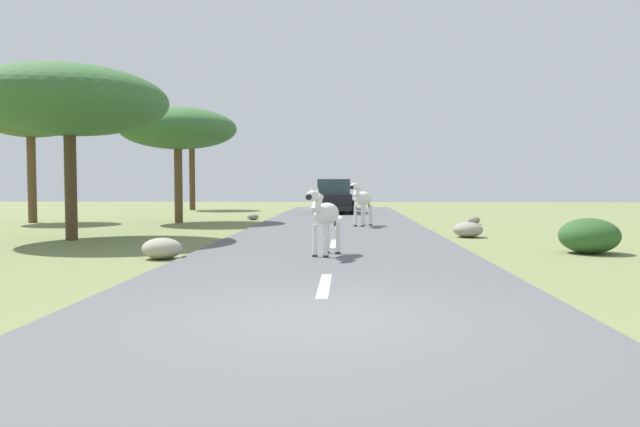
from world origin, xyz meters
The scene contains 16 objects.
ground_plane centered at (0.00, 0.00, 0.00)m, with size 90.00×90.00×0.00m, color olive.
road centered at (-0.06, 0.00, 0.03)m, with size 6.00×64.00×0.05m, color #56595B.
lane_markings centered at (-0.06, -1.00, 0.05)m, with size 0.16×56.00×0.01m.
zebra_0 centered at (-0.19, 5.52, 0.88)m, with size 0.76×1.41×1.40m.
zebra_2 centered at (0.78, 14.15, 0.99)m, with size 0.95×1.56×1.57m.
car_0 centered at (-0.44, 23.94, 0.85)m, with size 2.09×4.38×1.74m.
car_1 centered at (-0.57, 29.13, 0.85)m, with size 2.15×4.41×1.74m.
tree_0 centered at (-7.18, 9.10, 3.72)m, with size 5.22×5.22×4.64m.
tree_3 centered at (-8.98, 28.19, 4.39)m, with size 3.71×3.71×5.10m.
tree_4 centered at (-12.15, 16.17, 3.91)m, with size 3.45×3.45×4.57m.
tree_5 centered at (-6.35, 16.33, 3.67)m, with size 4.57×4.57×4.49m.
bush_3 centered at (5.53, 6.62, 0.39)m, with size 1.29×1.16×0.77m, color #2D5628.
rock_0 centered at (3.70, 10.47, 0.22)m, with size 0.83×0.80×0.44m, color gray.
rock_1 centered at (-3.76, 18.46, 0.13)m, with size 0.50×0.45×0.26m, color gray.
rock_3 centered at (5.09, 16.15, 0.15)m, with size 0.45×0.46×0.31m, color gray.
rock_4 centered at (-3.47, 5.24, 0.21)m, with size 0.80×0.74×0.43m, color #A89E8C.
Camera 1 is at (0.26, -6.33, 1.49)m, focal length 32.86 mm.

